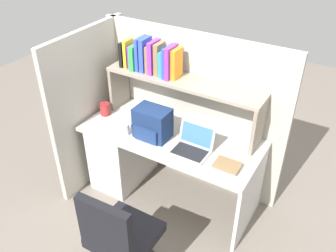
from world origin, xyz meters
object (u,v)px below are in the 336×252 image
(backpack, at_px, (152,124))
(paper_cup, at_px, (125,129))
(computer_mouse, at_px, (132,122))
(office_chair, at_px, (121,245))
(snack_canister, at_px, (105,109))
(laptop, at_px, (193,146))

(backpack, height_order, paper_cup, backpack)
(backpack, xyz_separation_m, computer_mouse, (-0.27, 0.07, -0.12))
(backpack, bearing_deg, paper_cup, -158.21)
(computer_mouse, xyz_separation_m, paper_cup, (0.05, -0.16, 0.04))
(office_chair, bearing_deg, snack_canister, -50.11)
(snack_canister, relative_size, office_chair, 0.13)
(paper_cup, distance_m, office_chair, 1.00)
(backpack, relative_size, computer_mouse, 2.88)
(backpack, bearing_deg, computer_mouse, 165.32)
(paper_cup, xyz_separation_m, snack_canister, (-0.36, 0.17, 0.00))
(backpack, distance_m, snack_canister, 0.60)
(snack_canister, bearing_deg, computer_mouse, -1.46)
(backpack, height_order, snack_canister, backpack)
(backpack, relative_size, snack_canister, 2.55)
(laptop, bearing_deg, computer_mouse, 173.62)
(office_chair, bearing_deg, laptop, -100.17)
(laptop, bearing_deg, backpack, 179.51)
(paper_cup, xyz_separation_m, office_chair, (0.50, -0.78, -0.39))
(computer_mouse, xyz_separation_m, snack_canister, (-0.31, 0.01, 0.04))
(laptop, bearing_deg, snack_canister, 175.20)
(computer_mouse, xyz_separation_m, office_chair, (0.55, -0.94, -0.35))
(backpack, xyz_separation_m, snack_canister, (-0.59, 0.08, -0.07))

